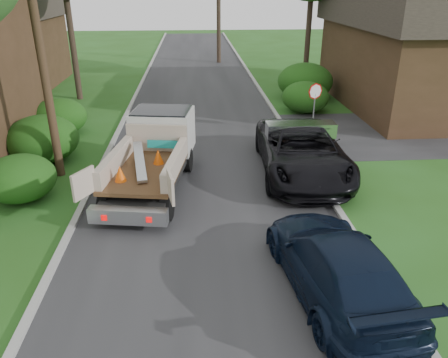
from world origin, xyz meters
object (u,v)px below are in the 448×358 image
Objects in this scene: utility_pole at (38,32)px; black_pickup at (302,151)px; stop_sign at (315,98)px; flatbed_truck at (157,147)px; house_left_far at (3,39)px; navy_suv at (337,265)px; house_right at (430,50)px.

utility_pole reaches higher than black_pickup.
flatbed_truck is at bearing -146.27° from stop_sign.
utility_pole is 1.32× the size of house_left_far.
utility_pole reaches higher than navy_suv.
house_left_far is 0.58× the size of house_right.
stop_sign is 0.46× the size of navy_suv.
utility_pole is at bearing -179.87° from black_pickup.
house_left_far reaches higher than flatbed_truck.
utility_pole is at bearing -64.77° from house_left_far.
house_right is 1.98× the size of black_pickup.
black_pickup is at bearing -45.66° from house_left_far.
house_right reaches higher than flatbed_truck.
black_pickup is at bearing 10.63° from flatbed_truck.
house_right is 19.56m from navy_suv.
stop_sign is 9.37m from house_right.
navy_suv is at bearing -121.82° from house_right.
stop_sign is at bearing -34.81° from house_left_far.
flatbed_truck is at bearing -146.83° from house_right.
navy_suv is (-0.84, -7.00, -0.14)m from black_pickup.
house_right is at bearing -16.80° from house_left_far.
utility_pole is 1.55× the size of flatbed_truck.
utility_pole is at bearing 179.16° from flatbed_truck.
house_left_far is 27.68m from house_right.
flatbed_truck is (11.72, -17.66, -1.78)m from house_left_far.
house_right is (7.80, 5.00, 1.38)m from stop_sign.
stop_sign is at bearing 73.59° from black_pickup.
stop_sign is at bearing 20.62° from utility_pole.
flatbed_truck is at bearing -9.79° from utility_pole.
utility_pole is (-10.68, -4.02, 3.40)m from stop_sign.
navy_suv is at bearing -47.50° from flatbed_truck.
stop_sign reaches higher than black_pickup.
navy_suv is at bearing -56.42° from house_left_far.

